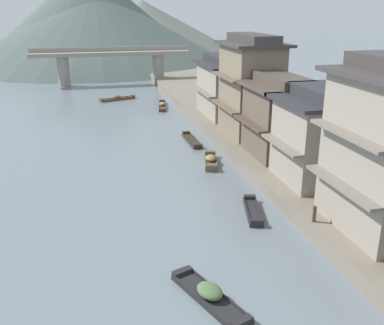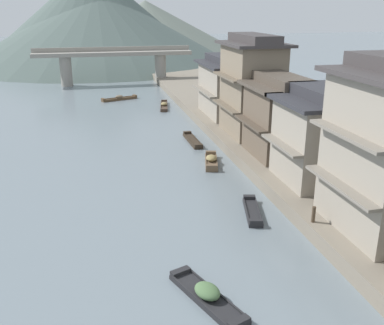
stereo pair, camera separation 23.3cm
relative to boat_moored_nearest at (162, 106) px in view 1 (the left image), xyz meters
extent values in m
cube|color=slate|center=(10.90, -18.13, 0.25)|extent=(18.00, 110.00, 0.88)
cube|color=#423328|center=(0.00, 0.00, -0.09)|extent=(1.81, 5.71, 0.20)
cube|color=#423328|center=(0.46, 2.63, 0.10)|extent=(0.81, 0.49, 0.18)
cube|color=#423328|center=(-0.46, -2.63, 0.10)|extent=(0.81, 0.49, 0.18)
cube|color=#423328|center=(-0.38, 0.07, 0.05)|extent=(0.97, 5.09, 0.08)
cube|color=#423328|center=(0.38, -0.07, 0.05)|extent=(0.97, 5.09, 0.08)
ellipsoid|color=olive|center=(0.00, 0.00, 0.22)|extent=(0.93, 1.18, 0.42)
cube|color=brown|center=(0.07, -21.84, -0.05)|extent=(1.79, 3.79, 0.28)
cube|color=brown|center=(0.48, -20.20, 0.22)|extent=(0.90, 0.55, 0.25)
cube|color=brown|center=(-0.33, -23.48, 0.22)|extent=(0.90, 0.55, 0.25)
cube|color=brown|center=(-0.34, -21.74, 0.13)|extent=(0.84, 3.10, 0.08)
cube|color=brown|center=(0.49, -21.95, 0.13)|extent=(0.84, 3.10, 0.08)
ellipsoid|color=olive|center=(0.07, -21.84, 0.32)|extent=(1.10, 1.34, 0.46)
cube|color=#33281E|center=(0.02, -15.55, -0.08)|extent=(0.87, 4.65, 0.23)
cube|color=#33281E|center=(0.00, -13.38, 0.14)|extent=(0.74, 0.37, 0.21)
cube|color=#33281E|center=(0.05, -17.73, 0.14)|extent=(0.74, 0.37, 0.21)
cube|color=#33281E|center=(-0.35, -15.56, 0.08)|extent=(0.13, 4.15, 0.08)
cube|color=#33281E|center=(0.39, -15.55, 0.08)|extent=(0.13, 4.15, 0.08)
cube|color=brown|center=(-5.07, 5.81, -0.07)|extent=(4.89, 2.50, 0.24)
cube|color=brown|center=(-2.92, 6.61, 0.15)|extent=(0.60, 0.83, 0.21)
cube|color=brown|center=(-7.23, 5.00, 0.15)|extent=(0.60, 0.83, 0.21)
cube|color=brown|center=(-5.20, 6.16, 0.09)|extent=(4.15, 1.62, 0.08)
cube|color=brown|center=(-4.94, 5.45, 0.09)|extent=(4.15, 1.62, 0.08)
ellipsoid|color=brown|center=(-5.07, 5.81, 0.25)|extent=(1.25, 1.07, 0.41)
cube|color=#232326|center=(0.10, -31.07, -0.07)|extent=(1.67, 3.78, 0.24)
cube|color=#232326|center=(0.50, -29.42, 0.16)|extent=(0.80, 0.52, 0.22)
cube|color=#232326|center=(-0.30, -32.72, 0.16)|extent=(0.80, 0.52, 0.22)
cube|color=#232326|center=(-0.26, -30.98, 0.09)|extent=(0.83, 3.12, 0.08)
cube|color=#232326|center=(0.46, -31.15, 0.09)|extent=(0.83, 3.12, 0.08)
cube|color=#232326|center=(-4.71, -38.55, -0.09)|extent=(2.59, 4.56, 0.20)
cube|color=#232326|center=(-5.46, -36.60, 0.10)|extent=(1.01, 0.68, 0.18)
cube|color=#232326|center=(-3.96, -40.50, 0.10)|extent=(1.01, 0.68, 0.18)
cube|color=#232326|center=(-5.16, -38.72, 0.05)|extent=(1.51, 3.74, 0.08)
cube|color=#232326|center=(-4.26, -38.37, 0.05)|extent=(1.51, 3.74, 0.08)
ellipsoid|color=#4C6B42|center=(-4.71, -38.55, 0.27)|extent=(1.36, 1.58, 0.52)
cube|color=gray|center=(2.70, -35.83, 3.29)|extent=(0.70, 5.86, 0.16)
cube|color=gray|center=(2.70, -35.83, 5.89)|extent=(0.70, 5.86, 0.16)
cube|color=gray|center=(5.91, -28.82, 3.29)|extent=(5.71, 5.00, 5.20)
cube|color=gray|center=(2.70, -28.82, 3.29)|extent=(0.70, 5.00, 0.16)
cube|color=#2D2D33|center=(5.91, -28.82, 6.01)|extent=(6.61, 5.90, 0.24)
cube|color=#2D2D33|center=(5.91, -28.82, 6.48)|extent=(3.42, 5.90, 0.70)
cube|color=brown|center=(5.11, -23.13, 3.29)|extent=(4.11, 5.38, 5.20)
cube|color=#4D4135|center=(2.70, -23.13, 3.29)|extent=(0.70, 5.38, 0.16)
cube|color=#4C4238|center=(5.11, -23.13, 6.01)|extent=(5.01, 6.28, 0.24)
cube|color=#4C4238|center=(5.11, -23.13, 6.48)|extent=(2.47, 6.28, 0.70)
cube|color=#7F705B|center=(5.07, -16.86, 4.59)|extent=(4.03, 6.14, 7.80)
cube|color=brown|center=(2.70, -16.86, 3.29)|extent=(0.70, 6.14, 0.16)
cube|color=brown|center=(2.70, -16.86, 5.89)|extent=(0.70, 6.14, 0.16)
cube|color=#3D3838|center=(5.07, -16.86, 8.61)|extent=(4.93, 7.04, 0.24)
cube|color=#3D3838|center=(5.07, -16.86, 9.08)|extent=(2.42, 7.04, 0.70)
cube|color=gray|center=(5.10, -9.15, 3.29)|extent=(4.10, 7.50, 5.20)
cube|color=gray|center=(2.70, -9.15, 3.29)|extent=(0.70, 7.50, 0.16)
cube|color=#2D2D33|center=(5.10, -9.15, 6.01)|extent=(5.00, 8.40, 0.24)
cube|color=#2D2D33|center=(5.10, -9.15, 6.48)|extent=(2.46, 8.40, 0.70)
cylinder|color=#473828|center=(2.25, -34.44, 1.13)|extent=(0.20, 0.20, 0.90)
cube|color=gray|center=(-4.77, 19.00, 4.61)|extent=(24.86, 2.40, 0.60)
cylinder|color=gray|center=(-12.23, 19.00, 2.06)|extent=(1.80, 1.80, 4.50)
cylinder|color=gray|center=(2.69, 19.00, 2.06)|extent=(1.80, 1.80, 4.50)
cube|color=gray|center=(-4.77, 20.00, 5.26)|extent=(24.86, 0.30, 0.70)
cone|color=#4C5B56|center=(-6.71, 53.98, 10.18)|extent=(50.86, 50.86, 20.74)
cone|color=slate|center=(7.69, 74.20, 6.56)|extent=(52.31, 52.31, 13.50)
cone|color=#4C5B56|center=(-5.92, 49.98, 7.74)|extent=(59.11, 59.11, 15.86)
camera|label=1|loc=(-9.16, -53.85, 11.60)|focal=41.65mm
camera|label=2|loc=(-8.93, -53.90, 11.60)|focal=41.65mm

